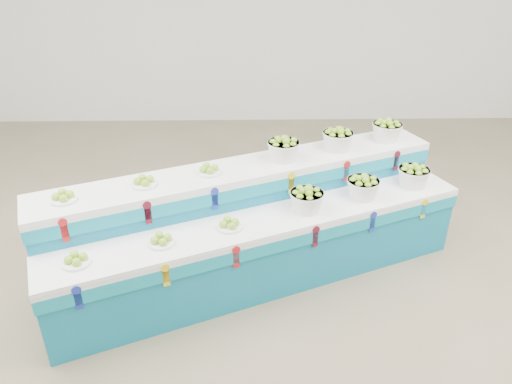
# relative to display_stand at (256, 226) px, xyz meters

# --- Properties ---
(ground) EXTENTS (10.00, 10.00, 0.00)m
(ground) POSITION_rel_display_stand_xyz_m (0.17, -0.77, -0.51)
(ground) COLOR brown
(ground) RESTS_ON ground
(display_stand) EXTENTS (4.00, 2.43, 1.02)m
(display_stand) POSITION_rel_display_stand_xyz_m (0.00, 0.00, 0.00)
(display_stand) COLOR #117497
(display_stand) RESTS_ON ground
(plate_lower_left) EXTENTS (0.29, 0.29, 0.09)m
(plate_lower_left) POSITION_rel_display_stand_xyz_m (-1.38, -0.84, 0.26)
(plate_lower_left) COLOR white
(plate_lower_left) RESTS_ON display_stand
(plate_lower_mid) EXTENTS (0.29, 0.29, 0.09)m
(plate_lower_mid) POSITION_rel_display_stand_xyz_m (-0.78, -0.59, 0.26)
(plate_lower_mid) COLOR white
(plate_lower_mid) RESTS_ON display_stand
(plate_lower_right) EXTENTS (0.29, 0.29, 0.09)m
(plate_lower_right) POSITION_rel_display_stand_xyz_m (-0.24, -0.36, 0.26)
(plate_lower_right) COLOR white
(plate_lower_right) RESTS_ON display_stand
(basket_lower_left) EXTENTS (0.40, 0.40, 0.22)m
(basket_lower_left) POSITION_rel_display_stand_xyz_m (0.45, -0.07, 0.32)
(basket_lower_left) COLOR silver
(basket_lower_left) RESTS_ON display_stand
(basket_lower_mid) EXTENTS (0.40, 0.40, 0.22)m
(basket_lower_mid) POSITION_rel_display_stand_xyz_m (1.01, 0.16, 0.32)
(basket_lower_mid) COLOR silver
(basket_lower_mid) RESTS_ON display_stand
(basket_lower_right) EXTENTS (0.40, 0.40, 0.22)m
(basket_lower_right) POSITION_rel_display_stand_xyz_m (1.55, 0.38, 0.32)
(basket_lower_right) COLOR silver
(basket_lower_right) RESTS_ON display_stand
(plate_upper_left) EXTENTS (0.29, 0.29, 0.09)m
(plate_upper_left) POSITION_rel_display_stand_xyz_m (-1.57, -0.39, 0.56)
(plate_upper_left) COLOR white
(plate_upper_left) RESTS_ON display_stand
(plate_upper_mid) EXTENTS (0.29, 0.29, 0.09)m
(plate_upper_mid) POSITION_rel_display_stand_xyz_m (-0.96, -0.14, 0.56)
(plate_upper_mid) COLOR white
(plate_upper_mid) RESTS_ON display_stand
(plate_upper_right) EXTENTS (0.29, 0.29, 0.09)m
(plate_upper_right) POSITION_rel_display_stand_xyz_m (-0.42, 0.09, 0.56)
(plate_upper_right) COLOR white
(plate_upper_right) RESTS_ON display_stand
(basket_upper_left) EXTENTS (0.40, 0.40, 0.22)m
(basket_upper_left) POSITION_rel_display_stand_xyz_m (0.27, 0.37, 0.62)
(basket_upper_left) COLOR silver
(basket_upper_left) RESTS_ON display_stand
(basket_upper_mid) EXTENTS (0.40, 0.40, 0.22)m
(basket_upper_mid) POSITION_rel_display_stand_xyz_m (0.82, 0.60, 0.62)
(basket_upper_mid) COLOR silver
(basket_upper_mid) RESTS_ON display_stand
(basket_upper_right) EXTENTS (0.40, 0.40, 0.22)m
(basket_upper_right) POSITION_rel_display_stand_xyz_m (1.37, 0.83, 0.62)
(basket_upper_right) COLOR silver
(basket_upper_right) RESTS_ON display_stand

